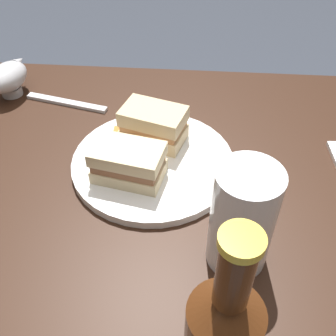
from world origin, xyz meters
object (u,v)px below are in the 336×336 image
Objects in this scene: sandwich_half_left at (154,125)px; pint_glass at (241,224)px; fork at (67,103)px; sandwich_half_right at (128,163)px; plate at (153,162)px; gravy_boat at (8,77)px.

pint_glass reaches higher than sandwich_half_left.
fork is at bearing 133.77° from pint_glass.
sandwich_half_right is at bearing -39.17° from fork.
pint_glass is at bearing -58.98° from sandwich_half_left.
pint_glass reaches higher than plate.
pint_glass is (0.14, -0.23, 0.02)m from sandwich_half_left.
sandwich_half_left is at bearing 94.05° from plate.
pint_glass is 0.49m from fork.
sandwich_half_right is 0.38m from gravy_boat.
pint_glass reaches higher than sandwich_half_right.
sandwich_half_left is 0.23m from fork.
plate is 1.75× the size of pint_glass.
gravy_boat is (-0.46, 0.38, -0.03)m from pint_glass.
gravy_boat is 0.13m from fork.
sandwich_half_left reaches higher than plate.
sandwich_half_right reaches higher than plate.
sandwich_half_right is at bearing 141.82° from pint_glass.
gravy_boat is at bearing 140.61° from pint_glass.
gravy_boat is (-0.32, 0.15, -0.01)m from sandwich_half_left.
sandwich_half_left reaches higher than fork.
sandwich_half_left is (-0.00, 0.05, 0.04)m from plate.
pint_glass is at bearing -38.18° from sandwich_half_right.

